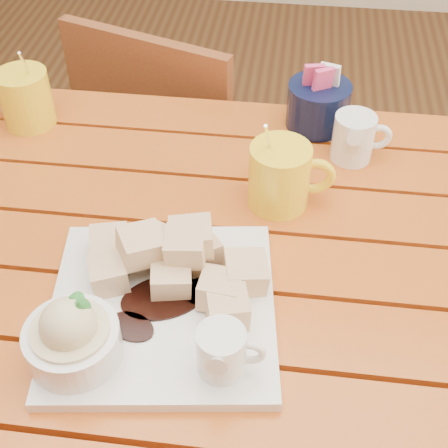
# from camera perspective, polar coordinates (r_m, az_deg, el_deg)

# --- Properties ---
(table) EXTENTS (1.20, 0.79, 0.75)m
(table) POSITION_cam_1_polar(r_m,az_deg,el_deg) (0.96, -1.68, -7.27)
(table) COLOR #AC3E16
(table) RESTS_ON ground
(dessert_plate) EXTENTS (0.32, 0.32, 0.11)m
(dessert_plate) POSITION_cam_1_polar(r_m,az_deg,el_deg) (0.78, -7.07, -7.28)
(dessert_plate) COLOR white
(dessert_plate) RESTS_ON table
(coffee_mug_left) EXTENTS (0.12, 0.09, 0.15)m
(coffee_mug_left) POSITION_cam_1_polar(r_m,az_deg,el_deg) (1.15, -17.79, 10.98)
(coffee_mug_left) COLOR yellow
(coffee_mug_left) RESTS_ON table
(coffee_mug_right) EXTENTS (0.13, 0.09, 0.15)m
(coffee_mug_right) POSITION_cam_1_polar(r_m,az_deg,el_deg) (0.93, 5.26, 4.46)
(coffee_mug_right) COLOR yellow
(coffee_mug_right) RESTS_ON table
(cream_pitcher) EXTENTS (0.10, 0.08, 0.08)m
(cream_pitcher) POSITION_cam_1_polar(r_m,az_deg,el_deg) (1.04, 11.87, 7.80)
(cream_pitcher) COLOR white
(cream_pitcher) RESTS_ON table
(sugar_caddy) EXTENTS (0.11, 0.11, 0.12)m
(sugar_caddy) POSITION_cam_1_polar(r_m,az_deg,el_deg) (1.11, 8.62, 10.79)
(sugar_caddy) COLOR black
(sugar_caddy) RESTS_ON table
(chair_far) EXTENTS (0.49, 0.49, 0.81)m
(chair_far) POSITION_cam_1_polar(r_m,az_deg,el_deg) (1.53, -4.34, 6.25)
(chair_far) COLOR brown
(chair_far) RESTS_ON ground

